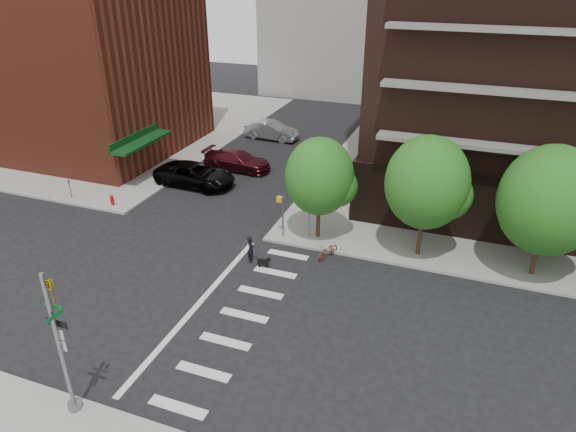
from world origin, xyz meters
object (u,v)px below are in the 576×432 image
at_px(fire_hydrant, 112,200).
at_px(dog_walker, 251,249).
at_px(scooter, 328,251).
at_px(parked_car_black, 195,175).
at_px(traffic_signal, 63,356).
at_px(parked_car_maroon, 237,160).
at_px(parked_car_silver, 272,130).

distance_m(fire_hydrant, dog_walker, 12.21).
xyz_separation_m(fire_hydrant, scooter, (15.74, -1.30, -0.11)).
bearing_deg(scooter, dog_walker, -132.56).
bearing_deg(parked_car_black, fire_hydrant, 149.81).
bearing_deg(traffic_signal, parked_car_maroon, 101.55).
height_order(fire_hydrant, parked_car_maroon, parked_car_maroon).
bearing_deg(dog_walker, scooter, -88.27).
height_order(parked_car_maroon, dog_walker, parked_car_maroon).
relative_size(parked_car_maroon, scooter, 3.27).
xyz_separation_m(parked_car_maroon, scooter, (10.74, -10.62, -0.36)).
height_order(parked_car_maroon, scooter, parked_car_maroon).
bearing_deg(parked_car_silver, traffic_signal, -167.06).
bearing_deg(dog_walker, parked_car_silver, -4.70).
distance_m(scooter, dog_walker, 4.39).
height_order(fire_hydrant, dog_walker, dog_walker).
height_order(traffic_signal, parked_car_silver, traffic_signal).
bearing_deg(parked_car_maroon, fire_hydrant, 152.56).
distance_m(fire_hydrant, scooter, 15.80).
xyz_separation_m(traffic_signal, parked_car_black, (-6.60, 20.61, -1.85)).
bearing_deg(parked_car_black, dog_walker, -132.79).
relative_size(parked_car_silver, scooter, 3.04).
xyz_separation_m(parked_car_black, parked_car_silver, (1.20, 12.30, -0.01)).
height_order(fire_hydrant, parked_car_silver, parked_car_silver).
bearing_deg(parked_car_black, traffic_signal, -159.58).
distance_m(parked_car_black, scooter, 13.98).
bearing_deg(traffic_signal, dog_walker, 81.75).
distance_m(parked_car_maroon, scooter, 15.11).
distance_m(traffic_signal, parked_car_maroon, 25.20).
height_order(traffic_signal, fire_hydrant, traffic_signal).
distance_m(traffic_signal, dog_walker, 12.39).
relative_size(fire_hydrant, parked_car_silver, 0.14).
bearing_deg(fire_hydrant, parked_car_black, 57.14).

